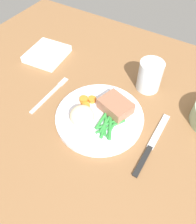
{
  "coord_description": "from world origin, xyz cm",
  "views": [
    {
      "loc": [
        19.04,
        -34.35,
        50.45
      ],
      "look_at": [
        -0.49,
        -2.58,
        4.6
      ],
      "focal_mm": 35.92,
      "sensor_mm": 36.0,
      "label": 1
    }
  ],
  "objects_px": {
    "water_glass": "(149,77)",
    "napkin": "(47,54)",
    "dinner_plate": "(98,116)",
    "meat_portion": "(116,106)",
    "knife": "(151,145)",
    "fork": "(50,95)"
  },
  "relations": [
    {
      "from": "dinner_plate",
      "to": "meat_portion",
      "type": "xyz_separation_m",
      "value": [
        0.03,
        0.04,
        0.02
      ]
    },
    {
      "from": "dinner_plate",
      "to": "water_glass",
      "type": "distance_m",
      "value": 0.19
    },
    {
      "from": "fork",
      "to": "napkin",
      "type": "xyz_separation_m",
      "value": [
        -0.13,
        0.14,
        0.01
      ]
    },
    {
      "from": "dinner_plate",
      "to": "knife",
      "type": "distance_m",
      "value": 0.16
    },
    {
      "from": "water_glass",
      "to": "napkin",
      "type": "distance_m",
      "value": 0.36
    },
    {
      "from": "fork",
      "to": "knife",
      "type": "height_order",
      "value": "knife"
    },
    {
      "from": "dinner_plate",
      "to": "meat_portion",
      "type": "relative_size",
      "value": 2.87
    },
    {
      "from": "meat_portion",
      "to": "napkin",
      "type": "relative_size",
      "value": 0.62
    },
    {
      "from": "meat_portion",
      "to": "napkin",
      "type": "xyz_separation_m",
      "value": [
        -0.32,
        0.1,
        -0.02
      ]
    },
    {
      "from": "napkin",
      "to": "meat_portion",
      "type": "bearing_deg",
      "value": -17.4
    },
    {
      "from": "meat_portion",
      "to": "water_glass",
      "type": "xyz_separation_m",
      "value": [
        0.03,
        0.14,
        0.01
      ]
    },
    {
      "from": "napkin",
      "to": "fork",
      "type": "bearing_deg",
      "value": -48.46
    },
    {
      "from": "water_glass",
      "to": "napkin",
      "type": "bearing_deg",
      "value": -173.36
    },
    {
      "from": "knife",
      "to": "napkin",
      "type": "height_order",
      "value": "napkin"
    },
    {
      "from": "napkin",
      "to": "dinner_plate",
      "type": "bearing_deg",
      "value": -25.4
    },
    {
      "from": "dinner_plate",
      "to": "fork",
      "type": "height_order",
      "value": "dinner_plate"
    },
    {
      "from": "knife",
      "to": "meat_portion",
      "type": "bearing_deg",
      "value": 161.25
    },
    {
      "from": "meat_portion",
      "to": "fork",
      "type": "distance_m",
      "value": 0.21
    },
    {
      "from": "meat_portion",
      "to": "napkin",
      "type": "distance_m",
      "value": 0.34
    },
    {
      "from": "fork",
      "to": "knife",
      "type": "xyz_separation_m",
      "value": [
        0.32,
        -0.0,
        -0.0
      ]
    },
    {
      "from": "fork",
      "to": "napkin",
      "type": "distance_m",
      "value": 0.19
    },
    {
      "from": "knife",
      "to": "napkin",
      "type": "bearing_deg",
      "value": 161.44
    }
  ]
}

